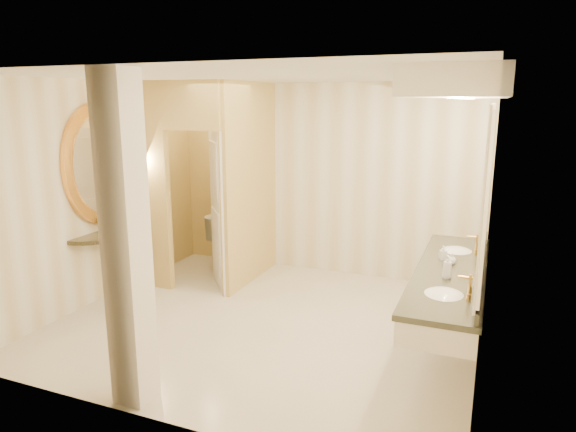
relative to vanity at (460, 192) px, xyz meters
name	(u,v)px	position (x,y,z in m)	size (l,w,h in m)	color
floor	(267,322)	(-1.98, 0.00, -1.63)	(4.50, 4.50, 0.00)	beige
ceiling	(264,76)	(-1.98, 0.00, 1.07)	(4.50, 4.50, 0.00)	silver
wall_back	(323,180)	(-1.98, 2.00, -0.28)	(4.50, 0.02, 2.70)	#EEE8CF
wall_front	(151,256)	(-1.98, -2.00, -0.28)	(4.50, 0.02, 2.70)	#EEE8CF
wall_left	(100,192)	(-4.23, 0.00, -0.28)	(0.02, 4.00, 2.70)	#EEE8CF
wall_right	(489,224)	(0.27, 0.00, -0.28)	(0.02, 4.00, 2.70)	#EEE8CF
toilet_closet	(218,183)	(-3.11, 0.97, -0.24)	(1.50, 1.55, 2.70)	#D7BC70
wall_sconce	(142,159)	(-3.90, 0.43, 0.10)	(0.14, 0.14, 0.42)	#BE8C3D
vanity	(460,192)	(0.00, 0.00, 0.00)	(0.75, 2.74, 2.09)	silver
console_shelf	(100,193)	(-4.19, -0.04, -0.28)	(1.13, 1.13, 2.01)	black
pillar	(126,244)	(-2.37, -1.80, -0.28)	(0.28, 0.28, 2.70)	silver
tissue_box	(124,225)	(-3.98, 0.10, -0.70)	(0.12, 0.12, 0.12)	black
toilet	(236,240)	(-3.24, 1.66, -1.21)	(0.47, 0.82, 0.84)	white
soap_bottle_a	(443,253)	(-0.13, 0.30, -0.68)	(0.06, 0.07, 0.14)	beige
soap_bottle_b	(452,259)	(-0.04, 0.15, -0.70)	(0.09, 0.09, 0.11)	silver
soap_bottle_c	(447,267)	(-0.04, -0.29, -0.65)	(0.08, 0.08, 0.22)	#C6B28C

